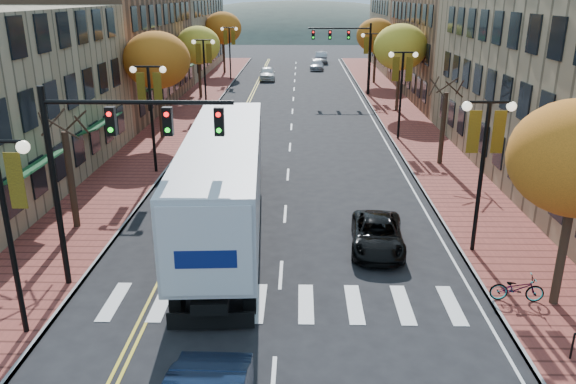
{
  "coord_description": "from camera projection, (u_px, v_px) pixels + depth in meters",
  "views": [
    {
      "loc": [
        0.66,
        -14.27,
        9.71
      ],
      "look_at": [
        0.2,
        6.85,
        2.2
      ],
      "focal_mm": 35.0,
      "sensor_mm": 36.0,
      "label": 1
    }
  ],
  "objects": [
    {
      "name": "lamp_left_c",
      "position": [
        204.0,
        61.0,
        47.45
      ],
      "size": [
        1.96,
        0.36,
        6.05
      ],
      "color": "black",
      "rests_on": "ground"
    },
    {
      "name": "car_far_oncoming",
      "position": [
        321.0,
        57.0,
        82.46
      ],
      "size": [
        1.9,
        4.91,
        1.6
      ],
      "primitive_type": "imported",
      "rotation": [
        0.0,
        0.0,
        3.1
      ],
      "color": "#ABACB3",
      "rests_on": "ground"
    },
    {
      "name": "tree_right_c",
      "position": [
        400.0,
        47.0,
        46.73
      ],
      "size": [
        4.48,
        4.48,
        7.21
      ],
      "color": "#382619",
      "rests_on": "sidewalk_right"
    },
    {
      "name": "car_far_white",
      "position": [
        267.0,
        73.0,
        66.17
      ],
      "size": [
        2.08,
        4.67,
        1.56
      ],
      "primitive_type": "imported",
      "rotation": [
        0.0,
        0.0,
        0.05
      ],
      "color": "silver",
      "rests_on": "ground"
    },
    {
      "name": "lamp_left_b",
      "position": [
        150.0,
        99.0,
        30.5
      ],
      "size": [
        1.96,
        0.36,
        6.05
      ],
      "color": "black",
      "rests_on": "ground"
    },
    {
      "name": "semi_truck",
      "position": [
        226.0,
        170.0,
        23.93
      ],
      "size": [
        3.82,
        17.74,
        4.4
      ],
      "rotation": [
        0.0,
        0.0,
        0.06
      ],
      "color": "black",
      "rests_on": "ground"
    },
    {
      "name": "ground",
      "position": [
        276.0,
        338.0,
        16.71
      ],
      "size": [
        200.0,
        200.0,
        0.0
      ],
      "primitive_type": "plane",
      "color": "black",
      "rests_on": "ground"
    },
    {
      "name": "building_left_far",
      "position": [
        165.0,
        33.0,
        72.93
      ],
      "size": [
        12.0,
        26.0,
        9.5
      ],
      "primitive_type": "cube",
      "color": "#9E8966",
      "rests_on": "ground"
    },
    {
      "name": "tree_right_d",
      "position": [
        376.0,
        35.0,
        61.86
      ],
      "size": [
        4.35,
        4.35,
        7.0
      ],
      "color": "#382619",
      "rests_on": "sidewalk_right"
    },
    {
      "name": "building_right_mid",
      "position": [
        485.0,
        45.0,
        54.22
      ],
      "size": [
        15.0,
        24.0,
        10.0
      ],
      "primitive_type": "cube",
      "color": "brown",
      "rests_on": "ground"
    },
    {
      "name": "building_left_mid",
      "position": [
        99.0,
        44.0,
        49.13
      ],
      "size": [
        12.0,
        24.0,
        11.0
      ],
      "primitive_type": "cube",
      "color": "brown",
      "rests_on": "ground"
    },
    {
      "name": "tree_left_b",
      "position": [
        157.0,
        60.0,
        37.68
      ],
      "size": [
        4.48,
        4.48,
        7.21
      ],
      "color": "#382619",
      "rests_on": "sidewalk_left"
    },
    {
      "name": "tree_left_a",
      "position": [
        71.0,
        180.0,
        23.68
      ],
      "size": [
        0.28,
        0.28,
        4.2
      ],
      "color": "#382619",
      "rests_on": "sidewalk_left"
    },
    {
      "name": "lamp_right_c",
      "position": [
        371.0,
        52.0,
        54.68
      ],
      "size": [
        1.96,
        0.36,
        6.05
      ],
      "color": "black",
      "rests_on": "ground"
    },
    {
      "name": "lamp_right_b",
      "position": [
        402.0,
        78.0,
        37.73
      ],
      "size": [
        1.96,
        0.36,
        6.05
      ],
      "color": "black",
      "rests_on": "ground"
    },
    {
      "name": "tree_right_b",
      "position": [
        443.0,
        128.0,
        32.73
      ],
      "size": [
        0.28,
        0.28,
        4.2
      ],
      "color": "#382619",
      "rests_on": "sidewalk_right"
    },
    {
      "name": "tree_left_c",
      "position": [
        198.0,
        45.0,
        52.88
      ],
      "size": [
        4.16,
        4.16,
        6.69
      ],
      "color": "#382619",
      "rests_on": "sidewalk_left"
    },
    {
      "name": "lamp_right_a",
      "position": [
        484.0,
        148.0,
        20.77
      ],
      "size": [
        1.96,
        0.36,
        6.05
      ],
      "color": "black",
      "rests_on": "ground"
    },
    {
      "name": "traffic_mast_far",
      "position": [
        350.0,
        45.0,
        54.51
      ],
      "size": [
        6.1,
        0.34,
        7.0
      ],
      "color": "black",
      "rests_on": "ground"
    },
    {
      "name": "black_suv",
      "position": [
        377.0,
        234.0,
        22.39
      ],
      "size": [
        2.4,
        4.57,
        1.22
      ],
      "primitive_type": "imported",
      "rotation": [
        0.0,
        0.0,
        -0.09
      ],
      "color": "black",
      "rests_on": "ground"
    },
    {
      "name": "lamp_left_a",
      "position": [
        3.0,
        202.0,
        15.42
      ],
      "size": [
        1.96,
        0.36,
        6.05
      ],
      "color": "black",
      "rests_on": "ground"
    },
    {
      "name": "tree_left_d",
      "position": [
        223.0,
        28.0,
        69.66
      ],
      "size": [
        4.61,
        4.61,
        7.42
      ],
      "color": "#382619",
      "rests_on": "sidewalk_left"
    },
    {
      "name": "lamp_left_d",
      "position": [
        230.0,
        43.0,
        64.41
      ],
      "size": [
        1.96,
        0.36,
        6.05
      ],
      "color": "black",
      "rests_on": "ground"
    },
    {
      "name": "building_right_far",
      "position": [
        434.0,
        26.0,
        74.78
      ],
      "size": [
        15.0,
        20.0,
        11.0
      ],
      "primitive_type": "cube",
      "color": "#9E8966",
      "rests_on": "ground"
    },
    {
      "name": "traffic_mast_near",
      "position": [
        109.0,
        151.0,
        18.0
      ],
      "size": [
        6.1,
        0.35,
        7.0
      ],
      "color": "black",
      "rests_on": "ground"
    },
    {
      "name": "sidewalk_right",
      "position": [
        399.0,
        115.0,
        47.12
      ],
      "size": [
        4.0,
        85.0,
        0.15
      ],
      "primitive_type": "cube",
      "color": "brown",
      "rests_on": "ground"
    },
    {
      "name": "car_far_silver",
      "position": [
        317.0,
        65.0,
        74.89
      ],
      "size": [
        2.01,
        4.43,
        1.26
      ],
      "primitive_type": "imported",
      "rotation": [
        0.0,
        0.0,
        -0.06
      ],
      "color": "#A1A0A7",
      "rests_on": "ground"
    },
    {
      "name": "sidewalk_left",
      "position": [
        186.0,
        114.0,
        47.48
      ],
      "size": [
        4.0,
        85.0,
        0.15
      ],
      "primitive_type": "cube",
      "color": "brown",
      "rests_on": "ground"
    },
    {
      "name": "bicycle",
      "position": [
        517.0,
        288.0,
        18.33
      ],
      "size": [
        1.77,
        0.73,
        0.91
      ],
      "primitive_type": "imported",
      "rotation": [
        0.0,
        0.0,
        1.5
      ],
      "color": "gray",
      "rests_on": "sidewalk_right"
    }
  ]
}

